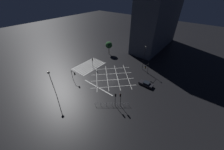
% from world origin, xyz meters
% --- Properties ---
extents(ground_plane, '(200.00, 200.00, 0.00)m').
position_xyz_m(ground_plane, '(0.00, 0.00, 0.00)').
color(ground_plane, black).
extents(road_markings, '(17.08, 23.04, 0.01)m').
position_xyz_m(road_markings, '(0.36, -7.83, 0.00)').
color(road_markings, silver).
rests_on(road_markings, ground_plane).
extents(office_building, '(30.75, 10.06, 27.66)m').
position_xyz_m(office_building, '(-33.21, -0.01, 13.83)').
color(office_building, '#4C515B').
rests_on(office_building, ground_plane).
extents(traffic_light_nw_main, '(2.73, 0.36, 4.14)m').
position_xyz_m(traffic_light_nw_main, '(-7.86, 8.17, 3.06)').
color(traffic_light_nw_main, black).
rests_on(traffic_light_nw_main, ground_plane).
extents(traffic_light_se_cross, '(0.36, 1.96, 3.55)m').
position_xyz_m(traffic_light_se_cross, '(9.03, -7.87, 2.58)').
color(traffic_light_se_cross, black).
rests_on(traffic_light_se_cross, ground_plane).
extents(traffic_light_median_south, '(0.36, 0.39, 3.87)m').
position_xyz_m(traffic_light_median_south, '(-0.23, -9.08, 2.77)').
color(traffic_light_median_south, black).
rests_on(traffic_light_median_south, ground_plane).
extents(traffic_light_ne_cross, '(0.36, 0.39, 4.14)m').
position_xyz_m(traffic_light_ne_cross, '(8.40, 9.25, 2.95)').
color(traffic_light_ne_cross, black).
rests_on(traffic_light_ne_cross, ground_plane).
extents(traffic_light_ne_main, '(0.39, 0.36, 4.05)m').
position_xyz_m(traffic_light_ne_main, '(9.07, 8.27, 2.90)').
color(traffic_light_ne_main, black).
rests_on(traffic_light_ne_main, ground_plane).
extents(street_lamp_east, '(0.62, 0.62, 7.88)m').
position_xyz_m(street_lamp_east, '(16.32, -6.59, 6.13)').
color(street_lamp_east, black).
rests_on(street_lamp_east, ground_plane).
extents(street_lamp_west, '(0.42, 0.42, 8.74)m').
position_xyz_m(street_lamp_west, '(-10.48, 5.63, 5.53)').
color(street_lamp_west, black).
rests_on(street_lamp_west, ground_plane).
extents(street_tree_near, '(2.88, 2.88, 5.62)m').
position_xyz_m(street_tree_near, '(-12.61, -11.72, 4.16)').
color(street_tree_near, '#38281C').
rests_on(street_tree_near, ground_plane).
extents(waiting_car, '(1.71, 4.25, 1.29)m').
position_xyz_m(waiting_car, '(-2.84, 10.81, 0.61)').
color(waiting_car, black).
rests_on(waiting_car, ground_plane).
extents(pedestrian_railing, '(5.30, 6.66, 1.05)m').
position_xyz_m(pedestrian_railing, '(9.64, 7.67, 0.67)').
color(pedestrian_railing, gray).
rests_on(pedestrian_railing, ground_plane).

